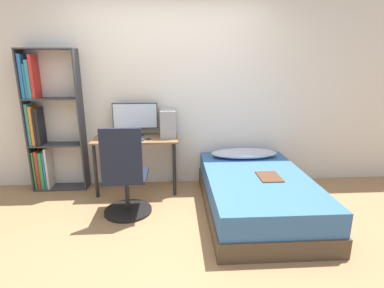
% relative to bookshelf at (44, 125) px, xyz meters
% --- Properties ---
extents(ground_plane, '(14.00, 14.00, 0.00)m').
position_rel_bookshelf_xyz_m(ground_plane, '(1.63, -1.39, -0.88)').
color(ground_plane, '#9E754C').
extents(wall_back, '(8.00, 0.05, 2.50)m').
position_rel_bookshelf_xyz_m(wall_back, '(1.63, 0.15, 0.37)').
color(wall_back, silver).
rests_on(wall_back, ground_plane).
extents(desk, '(1.09, 0.50, 0.72)m').
position_rel_bookshelf_xyz_m(desk, '(1.19, -0.13, -0.28)').
color(desk, brown).
rests_on(desk, ground_plane).
extents(bookshelf, '(0.70, 0.25, 1.83)m').
position_rel_bookshelf_xyz_m(bookshelf, '(0.00, 0.00, 0.00)').
color(bookshelf, '#38383D').
rests_on(bookshelf, ground_plane).
extents(office_chair, '(0.54, 0.54, 1.03)m').
position_rel_bookshelf_xyz_m(office_chair, '(1.14, -0.82, -0.49)').
color(office_chair, black).
rests_on(office_chair, ground_plane).
extents(bed, '(1.16, 1.88, 0.43)m').
position_rel_bookshelf_xyz_m(bed, '(2.62, -0.82, -0.66)').
color(bed, '#4C3D2D').
rests_on(bed, ground_plane).
extents(pillow, '(0.88, 0.36, 0.11)m').
position_rel_bookshelf_xyz_m(pillow, '(2.62, -0.14, -0.39)').
color(pillow, '#B2B7C6').
rests_on(pillow, bed).
extents(magazine, '(0.24, 0.32, 0.01)m').
position_rel_bookshelf_xyz_m(magazine, '(2.74, -0.87, -0.44)').
color(magazine, '#56331E').
rests_on(magazine, bed).
extents(monitor, '(0.59, 0.20, 0.43)m').
position_rel_bookshelf_xyz_m(monitor, '(1.18, 0.01, 0.09)').
color(monitor, black).
rests_on(monitor, desk).
extents(keyboard, '(0.34, 0.14, 0.02)m').
position_rel_bookshelf_xyz_m(keyboard, '(1.14, -0.23, -0.15)').
color(keyboard, '#33477A').
rests_on(keyboard, desk).
extents(pc_tower, '(0.20, 0.32, 0.35)m').
position_rel_bookshelf_xyz_m(pc_tower, '(1.61, -0.06, 0.02)').
color(pc_tower, '#99999E').
rests_on(pc_tower, desk).
extents(mouse, '(0.06, 0.09, 0.02)m').
position_rel_bookshelf_xyz_m(mouse, '(1.36, -0.23, -0.15)').
color(mouse, black).
rests_on(mouse, desk).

